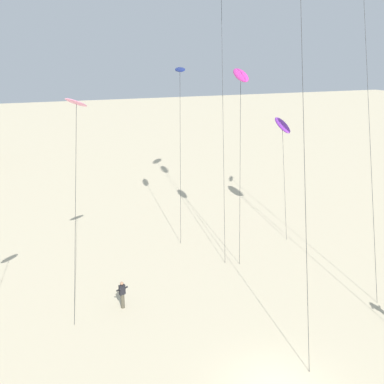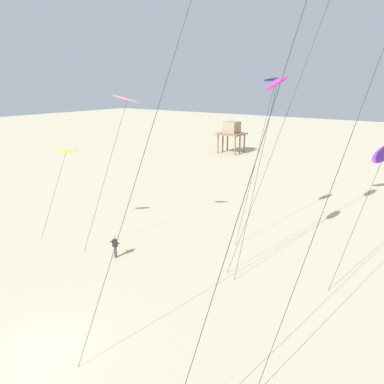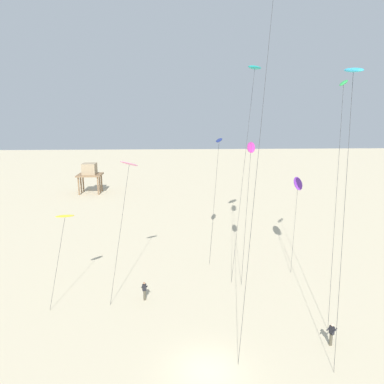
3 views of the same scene
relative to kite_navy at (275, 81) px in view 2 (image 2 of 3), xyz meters
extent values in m
plane|color=beige|center=(-2.80, -19.25, -12.70)|extent=(260.00, 260.00, 0.00)
cylinder|color=#262626|center=(2.16, -3.10, -2.60)|extent=(3.30, 8.45, 20.22)
cylinder|color=#262626|center=(7.55, -3.59, -8.59)|extent=(1.48, 3.76, 8.25)
cylinder|color=#262626|center=(7.92, -11.76, -3.66)|extent=(2.78, 7.11, 18.11)
ellipsoid|color=navy|center=(0.01, 0.03, 0.12)|extent=(1.25, 2.96, 0.53)
cylinder|color=#262626|center=(-0.59, -1.51, -6.33)|extent=(1.23, 3.11, 12.75)
cylinder|color=#262626|center=(1.06, -14.03, 0.05)|extent=(3.66, 9.35, 25.52)
ellipsoid|color=pink|center=(-8.74, -6.97, -1.33)|extent=(1.73, 1.95, 0.81)
cylinder|color=#262626|center=(-9.51, -8.93, -7.05)|extent=(1.56, 3.96, 11.32)
ellipsoid|color=#D8339E|center=(2.38, -5.28, -0.11)|extent=(1.11, 2.48, 1.23)
cylinder|color=#262626|center=(1.88, -6.56, -6.47)|extent=(1.03, 2.59, 12.47)
cylinder|color=#262626|center=(6.33, -16.53, -3.42)|extent=(2.48, 6.32, 18.57)
ellipsoid|color=yellow|center=(-14.05, -8.98, -5.46)|extent=(1.51, 1.76, 0.54)
cylinder|color=#262626|center=(-14.55, -10.28, -9.11)|extent=(1.04, 2.63, 7.20)
cylinder|color=#4C4738|center=(-7.44, -10.23, -12.26)|extent=(0.22, 0.22, 0.88)
cube|color=black|center=(-7.44, -10.23, -11.53)|extent=(0.38, 0.28, 0.58)
sphere|color=#9E7051|center=(-7.44, -10.23, -11.13)|extent=(0.20, 0.20, 0.20)
cylinder|color=black|center=(-7.65, -10.29, -11.48)|extent=(0.22, 0.51, 0.39)
cylinder|color=black|center=(-7.23, -10.18, -11.48)|extent=(0.22, 0.51, 0.39)
cylinder|color=#846647|center=(-23.21, 29.79, -10.96)|extent=(0.28, 0.28, 3.49)
cylinder|color=#846647|center=(-19.55, 29.79, -10.96)|extent=(0.28, 0.28, 3.49)
cylinder|color=#846647|center=(-23.21, 33.30, -10.96)|extent=(0.28, 0.28, 3.49)
cylinder|color=#846647|center=(-19.55, 33.30, -10.96)|extent=(0.28, 0.28, 3.49)
cylinder|color=#846647|center=(-23.21, 31.54, -10.96)|extent=(0.28, 0.28, 3.49)
cylinder|color=#846647|center=(-19.55, 31.54, -10.96)|extent=(0.28, 0.28, 3.49)
cube|color=#846647|center=(-21.38, 31.54, -9.09)|extent=(4.57, 4.39, 0.24)
cube|color=#9E896B|center=(-21.38, 31.54, -7.91)|extent=(2.51, 2.63, 2.12)
camera|label=1|loc=(-12.04, -32.20, 1.23)|focal=41.08mm
camera|label=2|loc=(11.24, -26.36, -0.20)|focal=33.12mm
camera|label=3|loc=(-4.64, -38.91, 3.35)|focal=34.04mm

